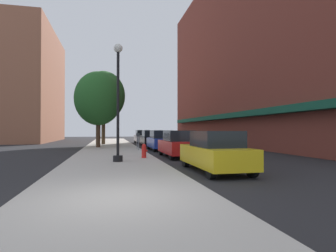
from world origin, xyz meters
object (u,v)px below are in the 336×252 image
(car_blue, at_px, (161,141))
(tree_mid, at_px, (98,99))
(car_black, at_px, (151,138))
(parking_meter_near, at_px, (139,139))
(lamppost, at_px, (118,100))
(car_silver, at_px, (142,137))
(car_yellow, at_px, (215,152))
(tree_near, at_px, (103,96))
(fire_hydrant, at_px, (144,151))
(car_red, at_px, (178,144))
(parking_meter_far, at_px, (137,139))

(car_blue, bearing_deg, tree_mid, 146.87)
(car_black, bearing_deg, car_blue, -92.09)
(tree_mid, bearing_deg, parking_meter_near, -54.57)
(lamppost, distance_m, car_silver, 21.63)
(lamppost, xyz_separation_m, car_silver, (3.78, 21.17, -2.39))
(parking_meter_near, relative_size, car_black, 0.30)
(car_black, bearing_deg, car_yellow, -92.09)
(tree_near, distance_m, car_blue, 11.07)
(lamppost, xyz_separation_m, fire_hydrant, (1.50, 1.51, -2.68))
(fire_hydrant, bearing_deg, tree_near, 99.08)
(tree_mid, relative_size, car_red, 1.61)
(parking_meter_near, relative_size, car_red, 0.30)
(parking_meter_far, xyz_separation_m, car_silver, (1.95, 12.49, -0.14))
(car_silver, bearing_deg, tree_near, -138.81)
(parking_meter_far, xyz_separation_m, car_black, (1.95, 5.45, -0.14))
(parking_meter_near, bearing_deg, car_blue, 27.23)
(tree_mid, distance_m, car_red, 11.32)
(lamppost, distance_m, tree_near, 17.46)
(parking_meter_near, bearing_deg, tree_mid, 125.43)
(lamppost, relative_size, car_silver, 1.37)
(fire_hydrant, height_order, car_blue, car_blue)
(lamppost, bearing_deg, car_yellow, -42.21)
(tree_near, height_order, car_red, tree_near)
(car_yellow, relative_size, car_silver, 1.00)
(car_red, bearing_deg, fire_hydrant, -152.18)
(lamppost, height_order, car_yellow, lamppost)
(fire_hydrant, xyz_separation_m, parking_meter_far, (0.33, 7.16, 0.43))
(lamppost, xyz_separation_m, car_red, (3.78, 2.62, -2.39))
(car_silver, bearing_deg, car_black, -87.80)
(tree_near, bearing_deg, parking_meter_near, -73.83)
(lamppost, height_order, fire_hydrant, lamppost)
(car_blue, bearing_deg, car_black, 91.13)
(lamppost, bearing_deg, parking_meter_near, 76.17)
(parking_meter_far, distance_m, tree_mid, 5.85)
(fire_hydrant, xyz_separation_m, parking_meter_near, (0.33, 5.93, 0.43))
(tree_near, height_order, car_yellow, tree_near)
(parking_meter_near, relative_size, parking_meter_far, 1.00)
(car_red, xyz_separation_m, car_blue, (0.00, 5.83, 0.00))
(parking_meter_far, distance_m, car_blue, 1.97)
(parking_meter_near, relative_size, tree_near, 0.16)
(car_red, bearing_deg, tree_mid, 120.86)
(fire_hydrant, bearing_deg, car_black, 79.74)
(lamppost, relative_size, car_black, 1.37)
(car_red, relative_size, car_silver, 1.00)
(parking_meter_far, bearing_deg, car_blue, -6.55)
(car_yellow, distance_m, car_red, 6.05)
(parking_meter_near, bearing_deg, tree_near, 106.17)
(car_yellow, xyz_separation_m, car_black, (0.00, 17.56, 0.00))
(fire_hydrant, xyz_separation_m, tree_near, (-2.52, 15.77, 4.93))
(car_blue, xyz_separation_m, car_silver, (0.00, 12.72, 0.00))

